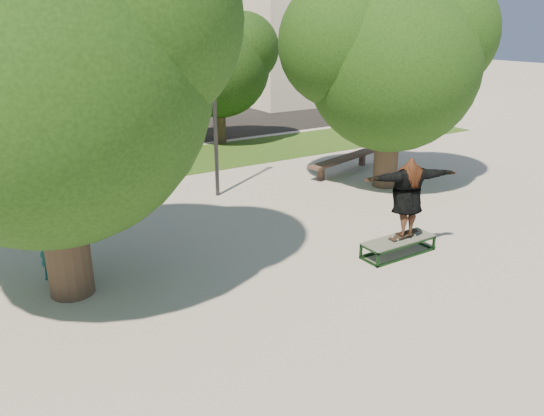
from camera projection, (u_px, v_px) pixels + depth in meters
ground at (280, 262)px, 11.74m from camera, size 120.00×120.00×0.00m
grass_strip at (163, 163)px, 19.80m from camera, size 30.00×4.00×0.02m
asphalt_strip at (90, 136)px, 24.47m from camera, size 40.00×8.00×0.01m
tree_left at (34, 60)px, 8.97m from camera, size 6.96×5.95×7.12m
tree_right at (389, 54)px, 15.82m from camera, size 6.24×5.33×6.51m
bg_tree_mid at (76, 50)px, 19.47m from camera, size 5.76×4.92×6.24m
bg_tree_right at (217, 60)px, 22.02m from camera, size 5.04×4.31×5.43m
lamppost at (214, 91)px, 15.17m from camera, size 0.25×0.15×6.11m
side_building at (323, 37)px, 37.01m from camera, size 15.00×10.00×8.00m
grind_box at (398, 247)px, 12.07m from camera, size 1.80×0.60×0.38m
skater_rig at (407, 197)px, 11.76m from camera, size 2.30×1.22×1.88m
bystander at (49, 238)px, 10.81m from camera, size 0.75×0.72×1.74m
bench at (343, 160)px, 18.55m from camera, size 3.44×1.39×0.53m
car_dark at (78, 121)px, 23.83m from camera, size 2.17×4.99×1.60m
car_grey at (143, 117)px, 25.38m from camera, size 2.51×5.13×1.40m
car_silver_b at (98, 119)px, 24.73m from camera, size 2.83×5.10×1.40m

